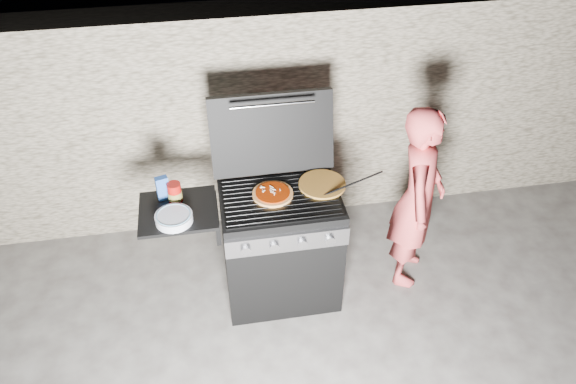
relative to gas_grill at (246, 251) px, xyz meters
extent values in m
plane|color=#3F3A36|center=(0.25, 0.00, -0.46)|extent=(50.00, 50.00, 0.00)
cube|color=tan|center=(0.25, 1.05, 0.44)|extent=(8.00, 0.35, 1.80)
cylinder|color=#B47F2A|center=(0.55, 0.08, 0.46)|extent=(0.40, 0.40, 0.02)
cylinder|color=#99100B|center=(-0.43, 0.09, 0.52)|extent=(0.11, 0.11, 0.14)
cube|color=#244D9E|center=(-0.51, 0.13, 0.53)|extent=(0.09, 0.06, 0.17)
cylinder|color=silver|center=(-0.44, -0.11, 0.47)|extent=(0.29, 0.29, 0.05)
imported|color=#D94749|center=(1.24, 0.05, 0.27)|extent=(0.54, 0.63, 1.45)
cylinder|color=black|center=(0.72, 0.00, 0.50)|extent=(0.47, 0.11, 0.10)
camera|label=1|loc=(-0.18, -2.82, 2.79)|focal=35.00mm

